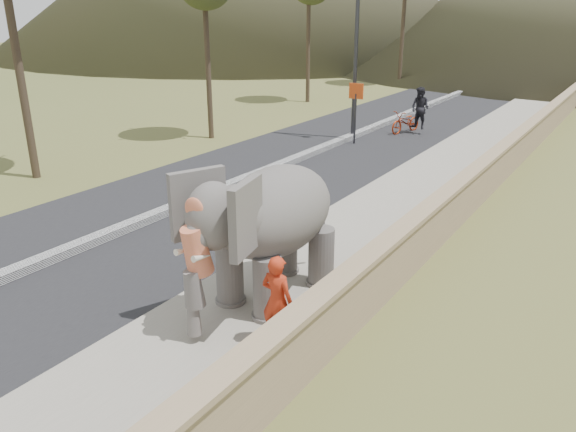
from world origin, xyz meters
name	(u,v)px	position (x,y,z in m)	size (l,w,h in m)	color
ground	(108,424)	(0.00, 0.00, 0.00)	(160.00, 160.00, 0.00)	olive
road	(251,180)	(-5.00, 10.00, 0.01)	(7.00, 120.00, 0.03)	black
median	(251,177)	(-5.00, 10.00, 0.11)	(0.35, 120.00, 0.22)	black
walkway	(399,206)	(0.00, 10.00, 0.07)	(3.00, 120.00, 0.15)	#9E9687
parapet	(462,201)	(1.65, 10.00, 0.55)	(0.30, 120.00, 1.10)	tan
lamppost	(365,15)	(-4.69, 17.11, 4.87)	(1.76, 0.36, 8.00)	#2C2C31
signboard	(356,103)	(-4.50, 16.26, 1.64)	(0.60, 0.08, 2.40)	#2D2D33
elephant_and_man	(277,230)	(0.02, 3.99, 1.42)	(2.27, 3.68, 2.55)	slate
motorcyclist	(412,116)	(-3.30, 19.37, 0.78)	(1.63, 1.96, 2.01)	#982A0D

